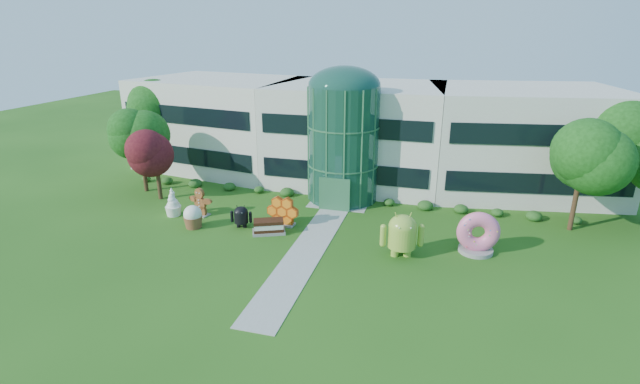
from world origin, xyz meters
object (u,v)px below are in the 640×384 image
(android_green, at_px, (402,232))
(donut, at_px, (478,232))
(gingerbread, at_px, (200,202))
(android_black, at_px, (241,215))

(android_green, xyz_separation_m, donut, (4.81, 1.93, -0.22))
(gingerbread, bearing_deg, android_green, 3.20)
(android_black, relative_size, donut, 0.66)
(android_green, distance_m, gingerbread, 16.58)
(android_black, bearing_deg, android_green, -16.81)
(android_black, xyz_separation_m, gingerbread, (-4.16, 1.32, 0.18))
(android_green, relative_size, android_black, 1.74)
(donut, relative_size, gingerbread, 1.18)
(android_green, relative_size, gingerbread, 1.36)
(android_black, height_order, donut, donut)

